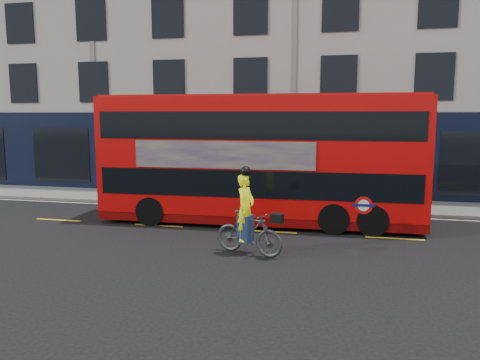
% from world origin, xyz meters
% --- Properties ---
extents(ground, '(120.00, 120.00, 0.00)m').
position_xyz_m(ground, '(0.00, 0.00, 0.00)').
color(ground, black).
rests_on(ground, ground).
extents(pavement, '(60.00, 3.00, 0.12)m').
position_xyz_m(pavement, '(0.00, 6.50, 0.06)').
color(pavement, gray).
rests_on(pavement, ground).
extents(kerb, '(60.00, 0.12, 0.13)m').
position_xyz_m(kerb, '(0.00, 5.00, 0.07)').
color(kerb, slate).
rests_on(kerb, ground).
extents(building_terrace, '(50.00, 10.07, 15.00)m').
position_xyz_m(building_terrace, '(0.00, 12.94, 7.49)').
color(building_terrace, '#B2AEA8').
rests_on(building_terrace, ground).
extents(road_edge_line, '(58.00, 0.10, 0.01)m').
position_xyz_m(road_edge_line, '(0.00, 4.70, 0.00)').
color(road_edge_line, silver).
rests_on(road_edge_line, ground).
extents(lane_dashes, '(58.00, 0.12, 0.01)m').
position_xyz_m(lane_dashes, '(0.00, 1.50, 0.00)').
color(lane_dashes, yellow).
rests_on(lane_dashes, ground).
extents(bus, '(11.45, 2.90, 4.59)m').
position_xyz_m(bus, '(-0.58, 2.75, 2.35)').
color(bus, red).
rests_on(bus, ground).
extents(cyclist, '(2.14, 1.17, 2.50)m').
position_xyz_m(cyclist, '(-0.22, -1.14, 0.83)').
color(cyclist, '#3F4144').
rests_on(cyclist, ground).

